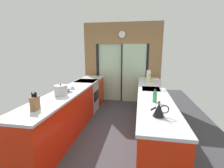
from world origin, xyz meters
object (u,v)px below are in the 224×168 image
(mixing_bowl_near, at_px, (68,90))
(mixing_bowl_far, at_px, (73,87))
(kettle, at_px, (159,110))
(soap_bottle_near, at_px, (155,97))
(oven_range, at_px, (87,96))
(stock_pot, at_px, (61,90))
(soap_bottle_far, at_px, (149,79))
(paper_towel_roll, at_px, (149,75))
(knife_block, at_px, (35,103))

(mixing_bowl_near, relative_size, mixing_bowl_far, 1.27)
(kettle, bearing_deg, soap_bottle_near, 90.22)
(oven_range, height_order, stock_pot, stock_pot)
(kettle, height_order, soap_bottle_far, soap_bottle_far)
(kettle, height_order, paper_towel_roll, paper_towel_roll)
(mixing_bowl_near, distance_m, stock_pot, 0.30)
(mixing_bowl_near, bearing_deg, knife_block, -90.00)
(soap_bottle_far, height_order, paper_towel_roll, paper_towel_roll)
(mixing_bowl_far, distance_m, stock_pot, 0.57)
(soap_bottle_far, bearing_deg, kettle, -89.94)
(stock_pot, distance_m, soap_bottle_near, 1.78)
(paper_towel_roll, bearing_deg, knife_block, -120.94)
(mixing_bowl_near, height_order, soap_bottle_far, soap_bottle_far)
(stock_pot, bearing_deg, mixing_bowl_far, 90.00)
(knife_block, bearing_deg, stock_pot, 90.00)
(mixing_bowl_near, distance_m, soap_bottle_far, 2.24)
(knife_block, bearing_deg, paper_towel_roll, 59.06)
(paper_towel_roll, bearing_deg, kettle, -89.95)
(stock_pot, height_order, soap_bottle_far, stock_pot)
(mixing_bowl_far, bearing_deg, oven_range, 91.06)
(soap_bottle_near, bearing_deg, knife_block, -158.75)
(mixing_bowl_far, bearing_deg, paper_towel_roll, 41.96)
(stock_pot, relative_size, soap_bottle_far, 1.13)
(kettle, xyz_separation_m, soap_bottle_far, (-0.00, 2.37, 0.00))
(stock_pot, xyz_separation_m, paper_towel_roll, (1.78, 2.17, 0.03))
(knife_block, height_order, soap_bottle_near, knife_block)
(oven_range, relative_size, mixing_bowl_far, 5.72)
(mixing_bowl_near, relative_size, stock_pot, 0.80)
(mixing_bowl_far, relative_size, soap_bottle_far, 0.71)
(knife_block, relative_size, stock_pot, 1.09)
(oven_range, bearing_deg, mixing_bowl_near, -89.17)
(mixing_bowl_far, distance_m, kettle, 2.21)
(oven_range, xyz_separation_m, mixing_bowl_near, (0.02, -1.28, 0.51))
(soap_bottle_near, xyz_separation_m, soap_bottle_far, (0.00, 1.75, 0.00))
(mixing_bowl_far, height_order, paper_towel_roll, paper_towel_roll)
(stock_pot, height_order, paper_towel_roll, paper_towel_roll)
(kettle, height_order, soap_bottle_near, soap_bottle_near)
(kettle, bearing_deg, soap_bottle_far, 90.06)
(knife_block, height_order, stock_pot, knife_block)
(kettle, distance_m, soap_bottle_near, 0.62)
(mixing_bowl_near, xyz_separation_m, knife_block, (0.00, -1.09, 0.06))
(knife_block, xyz_separation_m, soap_bottle_near, (1.78, 0.69, -0.01))
(oven_range, height_order, knife_block, knife_block)
(oven_range, xyz_separation_m, kettle, (1.80, -2.30, 0.56))
(oven_range, height_order, mixing_bowl_far, mixing_bowl_far)
(soap_bottle_near, bearing_deg, mixing_bowl_far, 159.19)
(mixing_bowl_near, height_order, kettle, kettle)
(stock_pot, relative_size, soap_bottle_near, 1.13)
(stock_pot, bearing_deg, mixing_bowl_near, 90.00)
(mixing_bowl_near, distance_m, kettle, 2.06)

